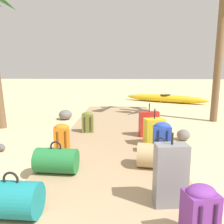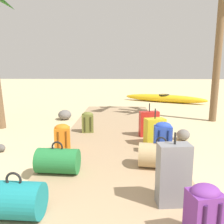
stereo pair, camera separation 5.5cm
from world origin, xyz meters
The scene contains 16 objects.
ground_plane centered at (0.00, 3.24, 0.00)m, with size 60.00×60.00×0.00m, color #D1BA8C.
boardwalk centered at (0.00, 4.05, 0.04)m, with size 2.20×8.10×0.08m, color tan.
duffel_bag_teal centered at (-0.91, 1.21, 0.27)m, with size 0.56×0.39×0.48m.
suitcase_yellow centered at (0.79, 3.53, 0.34)m, with size 0.42×0.32×0.72m.
suitcase_grey centered at (0.70, 1.49, 0.42)m, with size 0.36×0.23×0.81m.
suitcase_red centered at (0.76, 4.13, 0.35)m, with size 0.44×0.25×0.73m.
duffel_bag_green centered at (-0.75, 2.23, 0.26)m, with size 0.61×0.39×0.47m.
backpack_blue centered at (0.86, 3.04, 0.38)m, with size 0.30×0.22×0.57m.
backpack_olive centered at (-0.63, 4.40, 0.33)m, with size 0.29×0.23×0.48m.
backpack_purple centered at (0.84, 0.93, 0.36)m, with size 0.31×0.28×0.53m.
duffel_bag_tan centered at (0.73, 2.46, 0.26)m, with size 0.70×0.46×0.48m.
backpack_orange centered at (-0.93, 3.20, 0.33)m, with size 0.32×0.29×0.48m.
kayak centered at (2.15, 9.96, 0.18)m, with size 3.68×2.16×0.36m.
rock_left_mid centered at (-2.12, 3.26, 0.07)m, with size 0.21×0.15×0.14m, color #5B5651.
rock_left_near centered at (-1.57, 6.09, 0.15)m, with size 0.40×0.45×0.30m, color slate.
rock_right_near centered at (1.51, 4.12, 0.12)m, with size 0.30×0.28×0.24m, color slate.
Camera 2 is at (0.13, -0.88, 1.55)m, focal length 37.62 mm.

